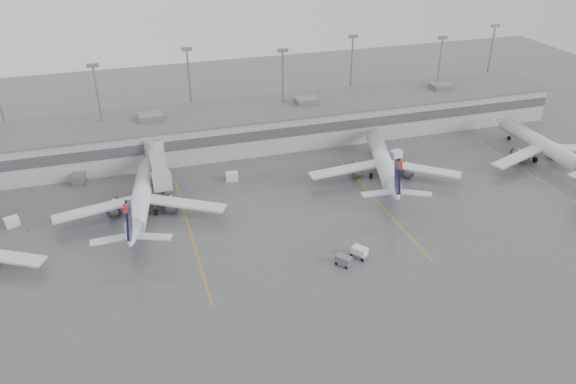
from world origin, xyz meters
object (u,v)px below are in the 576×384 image
object	(u,v)px
jet_mid_left	(141,198)
jet_mid_right	(383,162)
baggage_tug	(359,253)
jet_far_right	(545,146)

from	to	relation	value
jet_mid_left	jet_mid_right	world-z (taller)	jet_mid_right
baggage_tug	jet_mid_right	bearing A→B (deg)	20.98
jet_mid_right	jet_mid_left	bearing A→B (deg)	-162.38
jet_mid_left	baggage_tug	bearing A→B (deg)	-27.14
jet_mid_left	jet_mid_right	distance (m)	47.49
jet_far_right	baggage_tug	size ratio (longest dim) A/B	10.21
jet_far_right	jet_mid_right	bearing A→B (deg)	175.77
jet_mid_right	jet_far_right	xyz separation A→B (m)	(36.50, -2.86, -0.10)
jet_far_right	jet_mid_left	bearing A→B (deg)	178.69
jet_mid_right	baggage_tug	distance (m)	29.25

